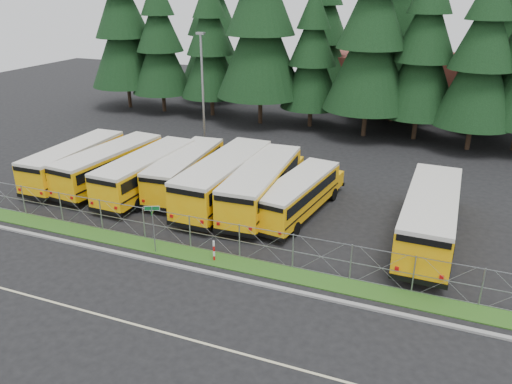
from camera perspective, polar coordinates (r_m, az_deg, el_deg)
ground at (r=28.86m, az=-4.75°, el=-5.80°), size 120.00×120.00×0.00m
curb at (r=26.46m, az=-7.73°, el=-8.63°), size 50.00×0.25×0.12m
grass_verge at (r=27.53m, az=-6.31°, el=-7.30°), size 50.00×1.40×0.06m
road_lane_line at (r=23.12m, az=-13.74°, el=-14.47°), size 50.00×0.12×0.01m
chainlink_fence at (r=27.60m, az=-5.73°, el=-4.89°), size 44.00×0.10×2.00m
brick_building at (r=63.79m, az=16.67°, el=12.06°), size 22.00×10.00×6.00m
bus_0 at (r=39.64m, az=-19.61°, el=3.22°), size 2.67×10.76×2.81m
bus_1 at (r=37.98m, az=-15.97°, el=2.88°), size 3.63×11.06×2.85m
bus_2 at (r=35.92m, az=-11.98°, el=2.15°), size 3.02×11.01×2.86m
bus_3 at (r=35.98m, az=-7.81°, el=2.37°), size 3.16×10.58×2.74m
bus_4 at (r=33.60m, az=-3.29°, el=1.42°), size 3.05×11.99×3.13m
bus_5 at (r=32.69m, az=0.87°, el=0.72°), size 3.16×11.55×3.00m
bus_6 at (r=31.79m, az=5.09°, el=-0.45°), size 3.65×10.04×2.57m
bus_east at (r=29.82m, az=19.28°, el=-2.75°), size 3.02×11.97×3.13m
street_sign at (r=27.42m, az=-11.71°, el=-3.06°), size 0.78×0.52×2.81m
striped_bollard at (r=26.80m, az=-4.83°, el=-6.73°), size 0.11×0.11×1.20m
light_standard at (r=43.09m, az=-6.10°, el=11.54°), size 0.70×0.35×10.14m
conifer_0 at (r=61.69m, az=-14.97°, el=17.52°), size 8.11×8.11×17.93m
conifer_1 at (r=58.82m, az=-10.93°, el=16.23°), size 6.81×6.81×15.06m
conifer_2 at (r=56.15m, az=-5.24°, el=16.14°), size 6.72×6.72×14.85m
conifer_3 at (r=52.19m, az=0.52°, el=18.59°), size 9.05×9.05×20.02m
conifer_4 at (r=51.57m, az=6.47°, el=14.94°), size 6.25×6.25×13.83m
conifer_5 at (r=48.58m, az=13.06°, el=16.75°), size 8.30×8.30×18.36m
conifer_6 at (r=48.88m, az=18.67°, el=14.88°), size 7.29×7.29×16.12m
conifer_7 at (r=47.25m, az=24.40°, el=13.57°), size 7.09×7.09×15.67m
conifer_10 at (r=63.73m, az=-4.96°, el=18.26°), size 8.06×8.06×17.83m
conifer_11 at (r=60.69m, az=7.77°, el=17.25°), size 7.42×7.42×16.41m
conifer_12 at (r=54.93m, az=16.20°, el=17.77°), size 8.89×8.89×19.67m
conifer_13 at (r=54.37m, az=26.35°, el=14.55°), size 7.37×7.37×16.30m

